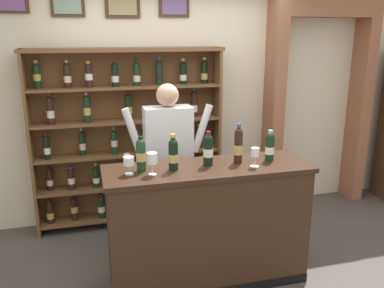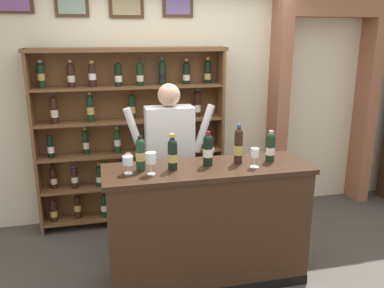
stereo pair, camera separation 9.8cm
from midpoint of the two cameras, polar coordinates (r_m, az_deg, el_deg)
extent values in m
cube|color=#47423D|center=(3.77, 3.00, -18.61)|extent=(14.00, 14.00, 0.02)
cube|color=beige|center=(4.65, -2.06, 9.62)|extent=(12.00, 0.16, 3.26)
cube|color=#422B19|center=(4.51, -23.38, 18.10)|extent=(0.37, 0.02, 0.23)
cube|color=#7D4C89|center=(4.50, -23.41, 18.11)|extent=(0.29, 0.01, 0.19)
cube|color=#422B19|center=(4.46, -16.07, 18.77)|extent=(0.33, 0.02, 0.29)
cube|color=gray|center=(4.44, -16.08, 18.78)|extent=(0.27, 0.01, 0.23)
cube|color=#422B19|center=(4.47, -8.66, 19.16)|extent=(0.36, 0.02, 0.30)
cube|color=#8E8155|center=(4.46, -8.64, 19.17)|extent=(0.29, 0.01, 0.24)
cube|color=#422B19|center=(4.55, -1.38, 19.25)|extent=(0.33, 0.02, 0.28)
cube|color=slate|center=(4.54, -1.34, 19.27)|extent=(0.26, 0.01, 0.22)
cube|color=brown|center=(4.46, -20.77, -0.16)|extent=(0.03, 0.28, 1.96)
cube|color=brown|center=(4.62, 4.53, 1.35)|extent=(0.03, 0.28, 1.96)
cube|color=brown|center=(4.56, -8.05, 1.04)|extent=(2.03, 0.02, 1.96)
cube|color=brown|center=(4.73, -7.49, -9.69)|extent=(1.97, 0.27, 0.02)
cylinder|color=black|center=(4.67, -18.44, -9.12)|extent=(0.07, 0.07, 0.22)
sphere|color=black|center=(4.62, -18.56, -7.84)|extent=(0.07, 0.07, 0.07)
cylinder|color=black|center=(4.61, -18.59, -7.55)|extent=(0.03, 0.03, 0.06)
cylinder|color=maroon|center=(4.60, -18.61, -7.31)|extent=(0.03, 0.03, 0.03)
cylinder|color=tan|center=(4.67, -18.42, -9.33)|extent=(0.08, 0.08, 0.07)
cylinder|color=black|center=(4.67, -15.31, -8.80)|extent=(0.07, 0.07, 0.22)
sphere|color=black|center=(4.63, -15.41, -7.49)|extent=(0.07, 0.07, 0.07)
cylinder|color=black|center=(4.61, -15.44, -7.12)|extent=(0.03, 0.03, 0.08)
cylinder|color=maroon|center=(4.60, -15.46, -6.80)|extent=(0.03, 0.03, 0.03)
cylinder|color=tan|center=(4.67, -15.31, -8.72)|extent=(0.08, 0.08, 0.07)
cylinder|color=black|center=(4.64, -11.72, -8.81)|extent=(0.07, 0.07, 0.21)
sphere|color=black|center=(4.60, -11.79, -7.55)|extent=(0.07, 0.07, 0.07)
cylinder|color=black|center=(4.59, -11.81, -7.25)|extent=(0.03, 0.03, 0.07)
cylinder|color=maroon|center=(4.58, -11.83, -6.99)|extent=(0.04, 0.04, 0.03)
cylinder|color=silver|center=(4.64, -11.71, -8.85)|extent=(0.08, 0.08, 0.07)
cylinder|color=black|center=(4.67, -8.98, -8.50)|extent=(0.07, 0.07, 0.21)
sphere|color=black|center=(4.63, -9.04, -7.26)|extent=(0.07, 0.07, 0.07)
cylinder|color=black|center=(4.62, -9.05, -6.96)|extent=(0.03, 0.03, 0.06)
cylinder|color=#B79338|center=(4.61, -9.06, -6.71)|extent=(0.03, 0.03, 0.03)
cylinder|color=tan|center=(4.68, -8.97, -8.77)|extent=(0.08, 0.08, 0.07)
cylinder|color=black|center=(4.70, -6.36, -8.20)|extent=(0.07, 0.07, 0.22)
sphere|color=black|center=(4.65, -6.40, -6.92)|extent=(0.07, 0.07, 0.07)
cylinder|color=black|center=(4.64, -6.41, -6.60)|extent=(0.03, 0.03, 0.07)
cylinder|color=black|center=(4.63, -6.42, -6.32)|extent=(0.03, 0.03, 0.03)
cylinder|color=black|center=(4.71, -6.35, -8.56)|extent=(0.08, 0.08, 0.07)
cylinder|color=black|center=(4.69, -3.07, -8.20)|extent=(0.07, 0.07, 0.21)
sphere|color=black|center=(4.65, -3.09, -6.95)|extent=(0.07, 0.07, 0.07)
cylinder|color=black|center=(4.64, -3.10, -6.69)|extent=(0.04, 0.04, 0.06)
cylinder|color=black|center=(4.64, -3.10, -6.47)|extent=(0.04, 0.04, 0.03)
cylinder|color=silver|center=(4.69, -3.07, -8.08)|extent=(0.08, 0.08, 0.07)
cylinder|color=#19381E|center=(4.77, 0.10, -7.69)|extent=(0.07, 0.07, 0.22)
sphere|color=#19381E|center=(4.72, 0.10, -6.37)|extent=(0.07, 0.07, 0.07)
cylinder|color=#19381E|center=(4.71, 0.10, -5.97)|extent=(0.03, 0.03, 0.08)
cylinder|color=#99999E|center=(4.70, 0.10, -5.61)|extent=(0.03, 0.03, 0.03)
cylinder|color=silver|center=(4.76, 0.10, -7.60)|extent=(0.08, 0.08, 0.07)
cylinder|color=black|center=(4.80, 2.46, -7.60)|extent=(0.07, 0.07, 0.21)
sphere|color=black|center=(4.76, 2.47, -6.34)|extent=(0.07, 0.07, 0.07)
cylinder|color=black|center=(4.74, 2.48, -5.96)|extent=(0.04, 0.04, 0.08)
cylinder|color=black|center=(4.73, 2.48, -5.60)|extent=(0.04, 0.04, 0.03)
cylinder|color=silver|center=(4.81, 2.45, -7.74)|extent=(0.08, 0.08, 0.07)
cube|color=brown|center=(4.59, -7.65, -5.59)|extent=(1.97, 0.27, 0.03)
cylinder|color=black|center=(4.58, -18.44, -4.82)|extent=(0.07, 0.07, 0.19)
sphere|color=black|center=(4.55, -18.55, -3.60)|extent=(0.07, 0.07, 0.07)
cylinder|color=black|center=(4.54, -18.58, -3.26)|extent=(0.03, 0.03, 0.07)
cylinder|color=black|center=(4.53, -18.60, -2.97)|extent=(0.03, 0.03, 0.03)
cylinder|color=beige|center=(4.59, -18.42, -4.98)|extent=(0.07, 0.07, 0.06)
cylinder|color=black|center=(4.52, -15.69, -4.83)|extent=(0.07, 0.07, 0.20)
sphere|color=black|center=(4.49, -15.78, -3.56)|extent=(0.07, 0.07, 0.07)
cylinder|color=black|center=(4.48, -15.80, -3.31)|extent=(0.03, 0.03, 0.06)
cylinder|color=navy|center=(4.48, -15.82, -3.09)|extent=(0.04, 0.04, 0.03)
cylinder|color=silver|center=(4.53, -15.69, -4.85)|extent=(0.07, 0.07, 0.06)
cylinder|color=black|center=(4.52, -12.39, -4.73)|extent=(0.07, 0.07, 0.18)
sphere|color=black|center=(4.49, -12.46, -3.56)|extent=(0.07, 0.07, 0.07)
cylinder|color=black|center=(4.48, -12.49, -3.12)|extent=(0.03, 0.03, 0.08)
cylinder|color=#B79338|center=(4.47, -12.51, -2.72)|extent=(0.03, 0.03, 0.03)
cylinder|color=silver|center=(4.52, -12.38, -4.88)|extent=(0.07, 0.07, 0.06)
cylinder|color=black|center=(4.52, -9.56, -4.48)|extent=(0.07, 0.07, 0.20)
sphere|color=black|center=(4.49, -9.62, -3.22)|extent=(0.07, 0.07, 0.07)
cylinder|color=black|center=(4.48, -9.64, -2.85)|extent=(0.03, 0.03, 0.07)
cylinder|color=navy|center=(4.47, -9.65, -2.53)|extent=(0.04, 0.04, 0.03)
cylinder|color=black|center=(4.53, -9.55, -4.78)|extent=(0.07, 0.07, 0.06)
cylinder|color=black|center=(4.58, -6.08, -4.07)|extent=(0.07, 0.07, 0.20)
sphere|color=black|center=(4.55, -6.11, -2.82)|extent=(0.07, 0.07, 0.07)
cylinder|color=black|center=(4.53, -6.13, -2.39)|extent=(0.03, 0.03, 0.08)
cylinder|color=black|center=(4.53, -6.14, -2.01)|extent=(0.03, 0.03, 0.03)
cylinder|color=silver|center=(4.58, -6.07, -4.18)|extent=(0.07, 0.07, 0.06)
cylinder|color=black|center=(4.62, -3.41, -3.83)|extent=(0.07, 0.07, 0.20)
sphere|color=black|center=(4.59, -3.43, -2.57)|extent=(0.07, 0.07, 0.07)
cylinder|color=black|center=(4.58, -3.44, -2.15)|extent=(0.03, 0.03, 0.08)
cylinder|color=black|center=(4.57, -3.44, -1.76)|extent=(0.04, 0.04, 0.03)
cylinder|color=silver|center=(4.62, -3.41, -3.74)|extent=(0.07, 0.07, 0.06)
cylinder|color=black|center=(4.66, -0.23, -3.65)|extent=(0.07, 0.07, 0.20)
sphere|color=black|center=(4.63, -0.23, -2.42)|extent=(0.07, 0.07, 0.07)
cylinder|color=black|center=(4.62, -0.23, -2.17)|extent=(0.03, 0.03, 0.06)
cylinder|color=black|center=(4.62, -0.23, -1.96)|extent=(0.04, 0.04, 0.03)
cylinder|color=beige|center=(4.67, -0.23, -3.98)|extent=(0.07, 0.07, 0.06)
cylinder|color=black|center=(4.69, 2.48, -3.61)|extent=(0.07, 0.07, 0.19)
sphere|color=black|center=(4.66, 2.49, -2.45)|extent=(0.07, 0.07, 0.07)
cylinder|color=black|center=(4.65, 2.50, -2.05)|extent=(0.03, 0.03, 0.08)
cylinder|color=#B79338|center=(4.64, 2.50, -1.70)|extent=(0.03, 0.03, 0.03)
cylinder|color=black|center=(4.69, 2.48, -3.52)|extent=(0.07, 0.07, 0.06)
cube|color=brown|center=(4.47, -7.82, -1.24)|extent=(1.97, 0.27, 0.02)
cylinder|color=black|center=(4.42, -18.79, -0.54)|extent=(0.07, 0.07, 0.21)
sphere|color=black|center=(4.39, -18.91, 0.86)|extent=(0.06, 0.06, 0.06)
cylinder|color=black|center=(4.39, -18.94, 1.19)|extent=(0.03, 0.03, 0.06)
cylinder|color=maroon|center=(4.38, -18.97, 1.47)|extent=(0.03, 0.03, 0.03)
cylinder|color=silver|center=(4.42, -18.77, -0.75)|extent=(0.07, 0.07, 0.07)
cylinder|color=black|center=(4.45, -14.20, 0.00)|extent=(0.07, 0.07, 0.22)
sphere|color=black|center=(4.42, -14.30, 1.44)|extent=(0.06, 0.06, 0.06)
cylinder|color=black|center=(4.42, -14.32, 1.82)|extent=(0.03, 0.03, 0.07)
cylinder|color=#B79338|center=(4.41, -14.34, 2.14)|extent=(0.03, 0.03, 0.03)
cylinder|color=beige|center=(4.46, -14.19, -0.20)|extent=(0.07, 0.07, 0.07)
cylinder|color=#19381E|center=(4.41, -9.90, 0.07)|extent=(0.07, 0.07, 0.22)
sphere|color=#19381E|center=(4.38, -9.97, 1.49)|extent=(0.06, 0.06, 0.06)
cylinder|color=#19381E|center=(4.37, -9.99, 1.91)|extent=(0.02, 0.02, 0.08)
cylinder|color=#B79338|center=(4.37, -10.01, 2.27)|extent=(0.03, 0.03, 0.03)
cylinder|color=silver|center=(4.41, -9.91, 0.19)|extent=(0.07, 0.07, 0.07)
cylinder|color=black|center=(4.43, -5.82, 0.33)|extent=(0.07, 0.07, 0.22)
sphere|color=black|center=(4.40, -5.86, 1.79)|extent=(0.06, 0.06, 0.06)
cylinder|color=black|center=(4.39, -5.87, 2.16)|extent=(0.02, 0.02, 0.07)
cylinder|color=#99999E|center=(4.39, -5.88, 2.46)|extent=(0.03, 0.03, 0.03)
cylinder|color=beige|center=(4.43, -5.81, -0.06)|extent=(0.07, 0.07, 0.07)
cylinder|color=black|center=(4.47, -1.88, 0.48)|extent=(0.07, 0.07, 0.21)
sphere|color=black|center=(4.44, -1.90, 1.87)|extent=(0.06, 0.06, 0.06)
cylinder|color=black|center=(4.43, -1.90, 2.31)|extent=(0.03, 0.03, 0.08)
cylinder|color=black|center=(4.42, -1.90, 2.69)|extent=(0.03, 0.03, 0.03)
cylinder|color=black|center=(4.47, -1.88, 0.50)|extent=(0.07, 0.07, 0.07)
cylinder|color=black|center=(4.55, 1.94, 0.74)|extent=(0.07, 0.07, 0.21)
sphere|color=black|center=(4.52, 1.95, 2.10)|extent=(0.06, 0.06, 0.06)
cylinder|color=black|center=(4.52, 1.96, 2.44)|extent=(0.03, 0.03, 0.07)
cylinder|color=#B79338|center=(4.51, 1.96, 2.74)|extent=(0.03, 0.03, 0.03)
cylinder|color=tan|center=(4.55, 1.94, 0.59)|extent=(0.07, 0.07, 0.07)
cube|color=brown|center=(4.38, -7.99, 3.30)|extent=(1.97, 0.27, 0.02)
cylinder|color=black|center=(4.34, -18.32, 4.32)|extent=(0.07, 0.07, 0.24)
sphere|color=black|center=(4.31, -18.46, 5.96)|extent=(0.07, 0.07, 0.07)
cylinder|color=black|center=(4.31, -18.50, 6.43)|extent=(0.03, 0.03, 0.08)
cylinder|color=navy|center=(4.30, -18.54, 6.85)|extent=(0.03, 0.03, 0.03)
cylinder|color=beige|center=(4.34, -18.30, 4.14)|extent=(0.08, 0.08, 0.08)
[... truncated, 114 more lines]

